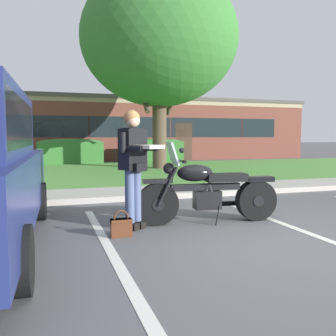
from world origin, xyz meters
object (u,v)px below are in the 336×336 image
hedge_center_right (156,150)px  brick_building (81,130)px  handbag (121,226)px  rider_person (134,159)px  shade_tree (159,40)px  motorcycle (213,191)px  hedge_center_left (71,151)px

hedge_center_right → brick_building: size_ratio=0.10×
handbag → rider_person: bearing=54.7°
shade_tree → handbag: bearing=-109.4°
motorcycle → handbag: motorcycle is taller
rider_person → hedge_center_left: size_ratio=0.57×
handbag → hedge_center_right: (4.24, 13.19, 0.51)m
shade_tree → hedge_center_right: size_ratio=2.90×
rider_person → hedge_center_left: rider_person is taller
handbag → shade_tree: 11.21m
shade_tree → brick_building: size_ratio=0.30×
handbag → motorcycle: bearing=13.9°
shade_tree → brick_building: bearing=102.9°
handbag → brick_building: size_ratio=0.01×
hedge_center_left → brick_building: size_ratio=0.11×
motorcycle → brick_building: 19.20m
rider_person → hedge_center_right: 13.43m
handbag → hedge_center_right: hedge_center_right is taller
shade_tree → hedge_center_left: size_ratio=2.59×
motorcycle → hedge_center_left: (-1.50, 12.81, 0.16)m
motorcycle → shade_tree: size_ratio=0.29×
hedge_center_right → rider_person: bearing=-107.2°
rider_person → handbag: (-0.26, -0.37, -0.86)m
hedge_center_right → brick_building: (-3.21, 6.33, 1.13)m
rider_person → handbag: size_ratio=4.74×
shade_tree → brick_building: 10.86m
handbag → shade_tree: shade_tree is taller
rider_person → hedge_center_left: (-0.25, 12.82, -0.36)m
hedge_center_left → hedge_center_right: 4.23m
handbag → hedge_center_left: (0.01, 13.19, 0.51)m
hedge_center_right → brick_building: bearing=116.9°
motorcycle → hedge_center_left: motorcycle is taller
motorcycle → brick_building: size_ratio=0.08×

